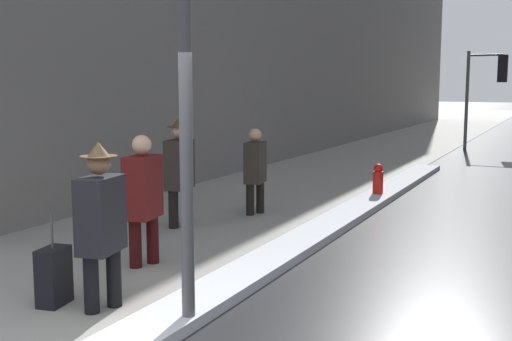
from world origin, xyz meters
name	(u,v)px	position (x,y,z in m)	size (l,w,h in m)	color
sidewalk_slab	(367,158)	(-2.00, 15.00, 0.01)	(4.00, 80.00, 0.01)	gray
snow_bank_curb	(342,218)	(0.18, 6.03, 0.06)	(0.60, 14.37, 0.11)	silver
lamp_post	(184,9)	(0.37, 0.99, 2.86)	(0.28, 0.28, 4.77)	#515156
traffic_light_near	(490,79)	(1.00, 18.99, 2.40)	(1.31, 0.32, 3.33)	#515156
pedestrian_in_glasses	(101,220)	(-0.62, 1.00, 0.92)	(0.39, 0.56, 1.68)	black
pedestrian_nearside	(143,194)	(-1.18, 2.48, 0.90)	(0.40, 0.76, 1.62)	#340C0C
pedestrian_in_fedora	(179,168)	(-1.96, 4.48, 0.94)	(0.40, 0.58, 1.72)	black
pedestrian_with_shoulder_bag	(255,167)	(-1.34, 5.90, 0.82)	(0.36, 0.71, 1.48)	black
rolling_suitcase	(54,277)	(-1.16, 0.90, 0.30)	(0.28, 0.39, 0.95)	black
fire_hydrant	(378,182)	(0.17, 8.24, 0.35)	(0.20, 0.20, 0.70)	red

